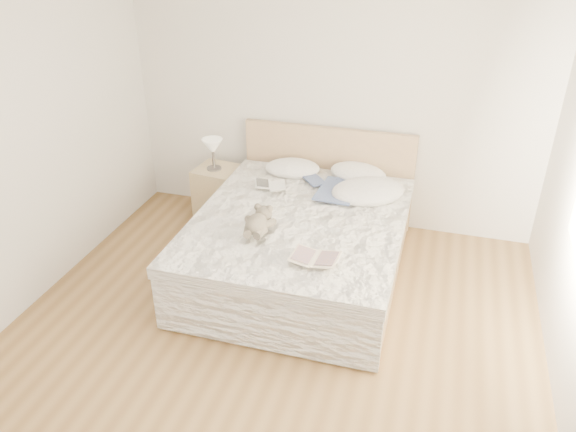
% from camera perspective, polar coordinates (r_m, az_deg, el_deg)
% --- Properties ---
extents(floor, '(4.00, 4.50, 0.00)m').
position_cam_1_polar(floor, '(4.18, -3.05, -14.43)').
color(floor, brown).
rests_on(floor, ground).
extents(wall_back, '(4.00, 0.02, 2.70)m').
position_cam_1_polar(wall_back, '(5.43, 4.52, 12.63)').
color(wall_back, silver).
rests_on(wall_back, ground).
extents(bed, '(1.72, 2.14, 1.00)m').
position_cam_1_polar(bed, '(4.90, 1.40, -2.57)').
color(bed, tan).
rests_on(bed, floor).
extents(nightstand, '(0.50, 0.45, 0.56)m').
position_cam_1_polar(nightstand, '(5.81, -6.90, 2.26)').
color(nightstand, tan).
rests_on(nightstand, floor).
extents(table_lamp, '(0.24, 0.24, 0.32)m').
position_cam_1_polar(table_lamp, '(5.59, -7.65, 6.88)').
color(table_lamp, '#47423D').
rests_on(table_lamp, nightstand).
extents(pillow_left, '(0.58, 0.45, 0.16)m').
position_cam_1_polar(pillow_left, '(5.46, 0.47, 4.89)').
color(pillow_left, white).
rests_on(pillow_left, bed).
extents(pillow_middle, '(0.65, 0.54, 0.17)m').
position_cam_1_polar(pillow_middle, '(5.39, 7.15, 4.30)').
color(pillow_middle, white).
rests_on(pillow_middle, bed).
extents(pillow_right, '(0.81, 0.74, 0.20)m').
position_cam_1_polar(pillow_right, '(5.06, 8.12, 2.50)').
color(pillow_right, silver).
rests_on(pillow_right, bed).
extents(blouse, '(0.57, 0.60, 0.02)m').
position_cam_1_polar(blouse, '(5.07, 5.10, 2.62)').
color(blouse, '#384772').
rests_on(blouse, bed).
extents(photo_book, '(0.35, 0.30, 0.02)m').
position_cam_1_polar(photo_book, '(5.14, -1.83, 3.13)').
color(photo_book, white).
rests_on(photo_book, bed).
extents(childrens_book, '(0.37, 0.27, 0.02)m').
position_cam_1_polar(childrens_book, '(4.09, 2.76, -4.32)').
color(childrens_book, '#F6E4C3').
rests_on(childrens_book, bed).
extents(teddy_bear, '(0.25, 0.33, 0.17)m').
position_cam_1_polar(teddy_bear, '(4.38, -3.21, -1.51)').
color(teddy_bear, '#6B6051').
rests_on(teddy_bear, bed).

